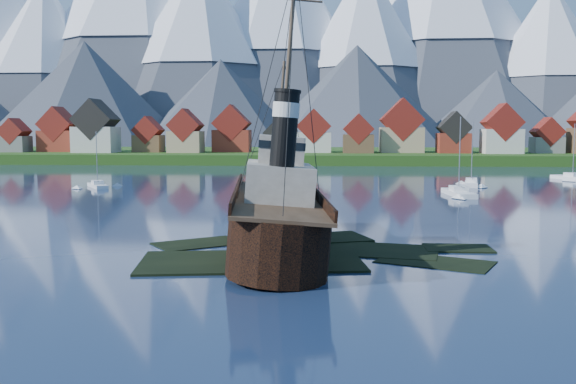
# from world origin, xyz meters

# --- Properties ---
(ground) EXTENTS (1400.00, 1400.00, 0.00)m
(ground) POSITION_xyz_m (0.00, 0.00, 0.00)
(ground) COLOR #1A2B4B
(ground) RESTS_ON ground
(shoal) EXTENTS (31.71, 21.24, 1.14)m
(shoal) POSITION_xyz_m (1.78, 2.15, -0.35)
(shoal) COLOR black
(shoal) RESTS_ON ground
(shore_bank) EXTENTS (600.00, 80.00, 3.20)m
(shore_bank) POSITION_xyz_m (0.00, 170.00, 0.00)
(shore_bank) COLOR #1C4313
(shore_bank) RESTS_ON ground
(seawall) EXTENTS (600.00, 2.50, 2.00)m
(seawall) POSITION_xyz_m (0.00, 132.00, 0.00)
(seawall) COLOR #3F3D38
(seawall) RESTS_ON ground
(town) EXTENTS (250.96, 16.69, 17.30)m
(town) POSITION_xyz_m (-33.12, 152.18, 8.99)
(town) COLOR maroon
(town) RESTS_ON ground
(mountains) EXTENTS (965.00, 340.00, 205.00)m
(mountains) POSITION_xyz_m (-0.79, 481.26, 89.34)
(mountains) COLOR #2D333D
(mountains) RESTS_ON ground
(tugboat_wreck) EXTENTS (7.45, 32.11, 25.45)m
(tugboat_wreck) POSITION_xyz_m (-1.64, 4.30, 3.19)
(tugboat_wreck) COLOR black
(tugboat_wreck) RESTS_ON ground
(sailboat_c) EXTENTS (6.22, 8.13, 10.72)m
(sailboat_c) POSITION_xyz_m (-39.35, 61.49, 0.24)
(sailboat_c) COLOR white
(sailboat_c) RESTS_ON ground
(sailboat_d) EXTENTS (4.12, 9.43, 12.49)m
(sailboat_d) POSITION_xyz_m (29.91, 69.18, 0.29)
(sailboat_d) COLOR white
(sailboat_d) RESTS_ON ground
(sailboat_e) EXTENTS (6.39, 10.88, 12.35)m
(sailboat_e) POSITION_xyz_m (54.31, 84.97, 0.27)
(sailboat_e) COLOR white
(sailboat_e) RESTS_ON ground
(sailboat_f) EXTENTS (3.85, 11.31, 13.26)m
(sailboat_f) POSITION_xyz_m (24.10, 51.37, 0.29)
(sailboat_f) COLOR white
(sailboat_f) RESTS_ON ground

